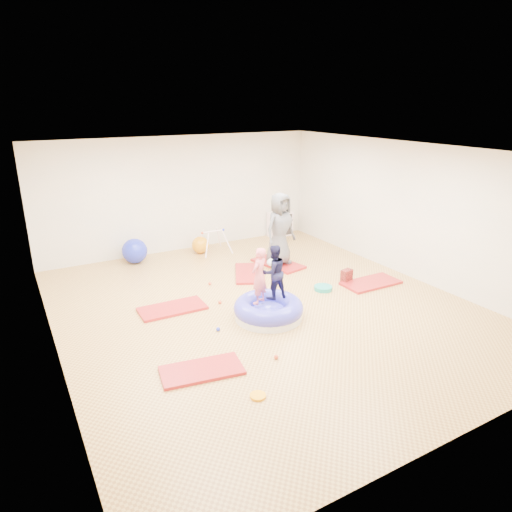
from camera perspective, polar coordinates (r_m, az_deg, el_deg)
room at (r=7.89m, az=1.07°, el=2.82°), size 7.01×8.01×2.81m
gym_mat_front_left at (r=6.59m, az=-6.80°, el=-14.00°), size 1.21×0.74×0.05m
gym_mat_mid_left at (r=8.42m, az=-10.42°, el=-6.47°), size 1.19×0.61×0.05m
gym_mat_center_back at (r=9.90m, az=-0.81°, el=-2.17°), size 1.07×1.34×0.05m
gym_mat_right at (r=9.68m, az=14.17°, el=-3.27°), size 1.21×0.61×0.05m
gym_mat_rear_right at (r=10.49m, az=2.77°, el=-0.95°), size 0.86×1.33×0.05m
inflatable_cushion at (r=7.94m, az=1.56°, el=-6.75°), size 1.21×1.21×0.38m
child_pink at (r=7.64m, az=0.39°, el=-2.15°), size 0.43×0.39×0.99m
child_navy at (r=7.83m, az=2.21°, el=-1.68°), size 0.47×0.37×0.97m
adult_caregiver at (r=10.18m, az=3.00°, el=3.39°), size 0.89×0.68×1.63m
infant at (r=10.20m, az=2.35°, el=-0.76°), size 0.35×0.35×0.20m
ball_pit_balls at (r=8.41m, az=-1.64°, el=-6.11°), size 2.36×3.31×0.07m
exercise_ball_blue at (r=10.88m, az=-14.93°, el=0.61°), size 0.58×0.58×0.58m
exercise_ball_orange at (r=11.30m, az=-6.96°, el=1.38°), size 0.42×0.42×0.42m
infant_play_gym at (r=11.21m, az=-5.39°, el=2.23°), size 0.75×0.71×0.58m
cube_shelf at (r=12.67m, az=3.03°, el=4.03°), size 0.67×0.33×0.67m
balance_disc at (r=9.20m, az=8.39°, el=-3.99°), size 0.36×0.36×0.08m
backpack at (r=9.62m, az=11.26°, el=-2.48°), size 0.27×0.20×0.28m
yellow_toy at (r=6.08m, az=0.24°, el=-17.08°), size 0.21×0.21×0.03m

